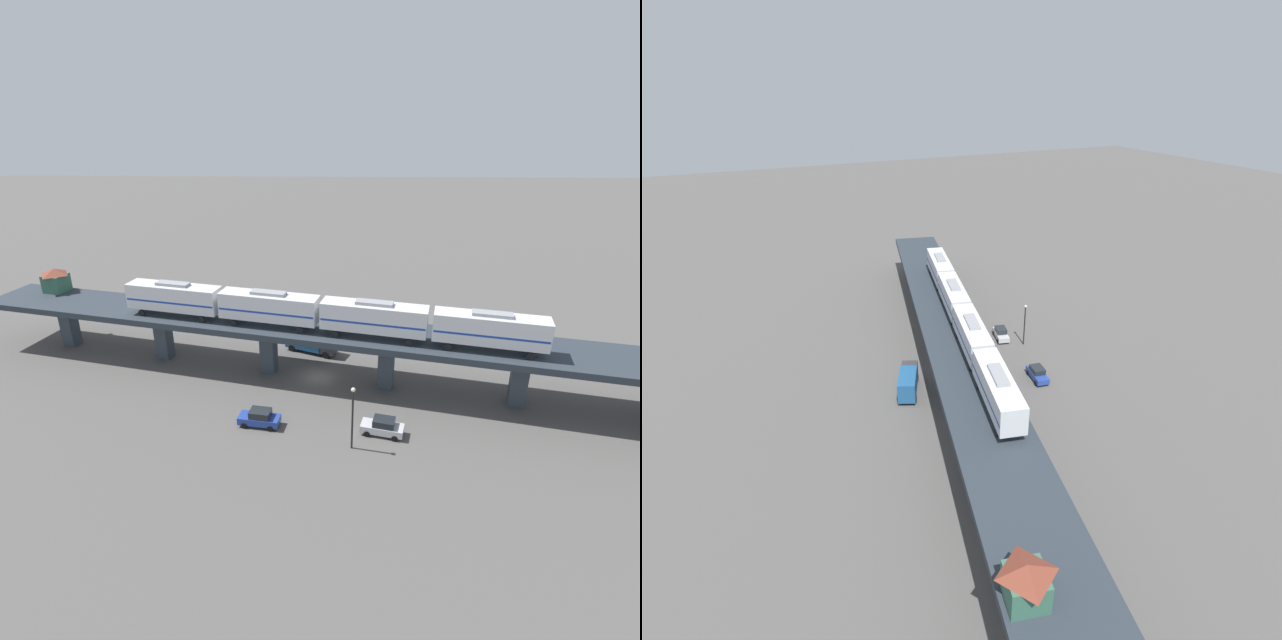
{
  "view_description": "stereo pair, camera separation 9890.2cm",
  "coord_description": "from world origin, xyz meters",
  "views": [
    {
      "loc": [
        -55.07,
        -1.89,
        31.33
      ],
      "look_at": [
        -1.51,
        -0.31,
        8.52
      ],
      "focal_mm": 28.0,
      "sensor_mm": 36.0,
      "label": 1
    },
    {
      "loc": [
        24.68,
        56.11,
        39.01
      ],
      "look_at": [
        -1.51,
        -0.31,
        8.52
      ],
      "focal_mm": 28.0,
      "sensor_mm": 36.0,
      "label": 2
    }
  ],
  "objects": [
    {
      "name": "elevated_viaduct",
      "position": [
        -0.04,
        -0.16,
        6.05
      ],
      "size": [
        29.51,
        91.44,
        7.02
      ],
      "color": "#283039",
      "rests_on": "ground"
    },
    {
      "name": "subway_train",
      "position": [
        -1.51,
        -0.31,
        9.56
      ],
      "size": [
        14.27,
        49.09,
        4.45
      ],
      "color": "silver",
      "rests_on": "elevated_viaduct"
    },
    {
      "name": "street_car_silver",
      "position": [
        -11.73,
        -7.11,
        0.94
      ],
      "size": [
        2.83,
        4.71,
        1.89
      ],
      "color": "#B7BABF",
      "rests_on": "ground"
    },
    {
      "name": "street_lamp",
      "position": [
        -14.1,
        -3.84,
        4.11
      ],
      "size": [
        0.44,
        0.44,
        6.94
      ],
      "color": "black",
      "rests_on": "ground"
    },
    {
      "name": "ground_plane",
      "position": [
        0.0,
        0.0,
        0.0
      ],
      "size": [
        400.0,
        400.0,
        0.0
      ],
      "primitive_type": "plane",
      "color": "#514F4C"
    },
    {
      "name": "signal_hut",
      "position": [
        11.5,
        37.88,
        8.82
      ],
      "size": [
        3.88,
        3.88,
        3.4
      ],
      "color": "#33604C",
      "rests_on": "elevated_viaduct"
    },
    {
      "name": "street_car_blue",
      "position": [
        -10.51,
        5.88,
        0.94
      ],
      "size": [
        2.48,
        4.63,
        1.89
      ],
      "color": "#233D93",
      "rests_on": "ground"
    },
    {
      "name": "delivery_truck",
      "position": [
        7.26,
        1.22,
        1.76
      ],
      "size": [
        4.94,
        7.5,
        3.2
      ],
      "color": "#333338",
      "rests_on": "ground"
    }
  ]
}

